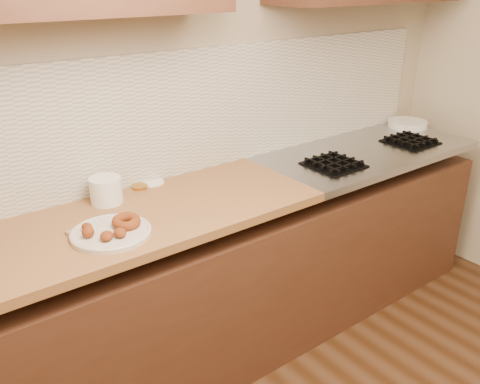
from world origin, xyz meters
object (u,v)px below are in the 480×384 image
donut_plate (111,233)px  ring_donut (126,222)px  plate_stack (407,124)px  plastic_tub (106,190)px

donut_plate → ring_donut: ring_donut is taller
plate_stack → ring_donut: bearing=-173.4°
donut_plate → plastic_tub: 0.32m
donut_plate → ring_donut: bearing=1.8°
plastic_tub → plate_stack: (2.06, -0.05, -0.04)m
donut_plate → plate_stack: (2.17, 0.25, 0.01)m
plastic_tub → ring_donut: bearing=-98.9°
donut_plate → plate_stack: 2.18m
plastic_tub → plate_stack: bearing=-1.3°
ring_donut → plate_stack: (2.10, 0.24, -0.02)m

